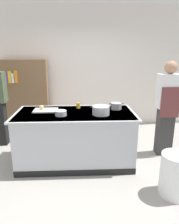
# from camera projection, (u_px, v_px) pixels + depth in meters

# --- Properties ---
(ground_plane) EXTENTS (10.00, 10.00, 0.00)m
(ground_plane) POSITION_uv_depth(u_px,v_px,m) (76.00, 161.00, 3.72)
(ground_plane) COLOR #9E9991
(back_wall) EXTENTS (6.40, 0.12, 3.00)m
(back_wall) POSITION_uv_depth(u_px,v_px,m) (76.00, 67.00, 5.33)
(back_wall) COLOR silver
(back_wall) RESTS_ON ground_plane
(counter_island) EXTENTS (1.98, 0.98, 0.90)m
(counter_island) POSITION_uv_depth(u_px,v_px,m) (75.00, 137.00, 3.59)
(counter_island) COLOR #B7BABF
(counter_island) RESTS_ON ground_plane
(cutting_board) EXTENTS (0.40, 0.28, 0.02)m
(cutting_board) POSITION_uv_depth(u_px,v_px,m) (46.00, 110.00, 3.57)
(cutting_board) COLOR silver
(cutting_board) RESTS_ON counter_island
(onion) EXTENTS (0.08, 0.08, 0.08)m
(onion) POSITION_uv_depth(u_px,v_px,m) (42.00, 107.00, 3.58)
(onion) COLOR tan
(onion) RESTS_ON cutting_board
(stock_pot) EXTENTS (0.34, 0.27, 0.14)m
(stock_pot) POSITION_uv_depth(u_px,v_px,m) (101.00, 110.00, 3.35)
(stock_pot) COLOR #B7BABF
(stock_pot) RESTS_ON counter_island
(sauce_pan) EXTENTS (0.25, 0.19, 0.11)m
(sauce_pan) POSITION_uv_depth(u_px,v_px,m) (116.00, 106.00, 3.67)
(sauce_pan) COLOR #99999E
(sauce_pan) RESTS_ON counter_island
(mixing_bowl) EXTENTS (0.18, 0.18, 0.08)m
(mixing_bowl) POSITION_uv_depth(u_px,v_px,m) (61.00, 113.00, 3.30)
(mixing_bowl) COLOR #B7BABF
(mixing_bowl) RESTS_ON counter_island
(juice_cup) EXTENTS (0.07, 0.07, 0.10)m
(juice_cup) POSITION_uv_depth(u_px,v_px,m) (78.00, 106.00, 3.72)
(juice_cup) COLOR yellow
(juice_cup) RESTS_ON counter_island
(trash_bin) EXTENTS (0.42, 0.42, 0.59)m
(trash_bin) POSITION_uv_depth(u_px,v_px,m) (176.00, 175.00, 2.79)
(trash_bin) COLOR white
(trash_bin) RESTS_ON ground_plane
(person_chef) EXTENTS (0.38, 0.25, 1.72)m
(person_chef) POSITION_uv_depth(u_px,v_px,m) (167.00, 107.00, 3.79)
(person_chef) COLOR #303030
(person_chef) RESTS_ON ground_plane
(bookshelf) EXTENTS (1.10, 0.31, 1.70)m
(bookshelf) POSITION_uv_depth(u_px,v_px,m) (25.00, 95.00, 5.16)
(bookshelf) COLOR brown
(bookshelf) RESTS_ON ground_plane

